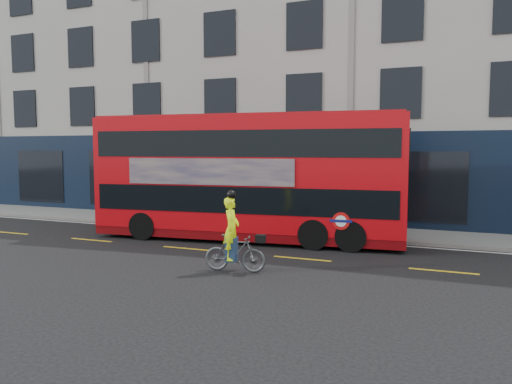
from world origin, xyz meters
The scene contains 8 objects.
ground centered at (0.00, 0.00, 0.00)m, with size 120.00×120.00×0.00m, color black.
pavement centered at (0.00, 6.50, 0.06)m, with size 60.00×3.00×0.12m, color slate.
kerb centered at (0.00, 5.00, 0.07)m, with size 60.00×0.12×0.13m, color slate.
building_terrace centered at (0.00, 12.94, 7.49)m, with size 50.00×10.07×15.00m.
road_edge_line centered at (0.00, 4.70, 0.00)m, with size 58.00×0.10×0.01m, color silver.
lane_dashes centered at (0.00, 1.50, 0.00)m, with size 58.00×0.12×0.01m, color gold, non-canonical shape.
bus centered at (-2.76, 3.80, 2.31)m, with size 11.37×3.66×4.51m.
cyclist centered at (-1.23, -0.71, 0.74)m, with size 1.74×0.74×2.21m.
Camera 1 is at (4.42, -12.69, 3.32)m, focal length 35.00 mm.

